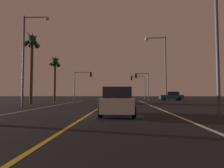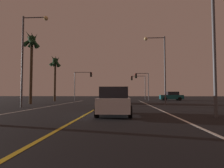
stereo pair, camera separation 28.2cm
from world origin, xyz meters
TOP-DOWN VIEW (x-y plane):
  - lane_edge_right at (5.31, 15.18)m, footprint 0.16×42.36m
  - lane_edge_left at (-5.31, 15.18)m, footprint 0.16×42.36m
  - lane_center_divider at (0.00, 15.18)m, footprint 0.16×42.36m
  - car_crossing_side at (11.65, 37.76)m, footprint 4.30×2.02m
  - car_lead_same_lane at (1.82, 11.94)m, footprint 2.02×4.30m
  - car_ahead_far at (1.76, 25.82)m, footprint 2.02×4.30m
  - traffic_light_near_right at (5.88, 36.86)m, footprint 2.65×0.36m
  - traffic_light_near_left at (-5.46, 36.86)m, footprint 3.52×0.36m
  - traffic_light_far_right at (5.59, 42.36)m, footprint 3.21×0.36m
  - street_lamp_right_near at (7.06, 11.14)m, footprint 1.92×0.44m
  - street_lamp_left_mid at (-6.89, 18.11)m, footprint 2.58×0.44m
  - street_lamp_right_far at (6.86, 23.82)m, footprint 2.60×0.44m
  - palm_tree_left_mid at (-9.30, 23.63)m, footprint 2.25×2.28m
  - palm_tree_left_far at (-9.55, 32.79)m, footprint 2.22×2.12m

SIDE VIEW (x-z plane):
  - lane_edge_right at x=5.31m, z-range 0.00..0.01m
  - lane_edge_left at x=-5.31m, z-range 0.00..0.01m
  - lane_center_divider at x=0.00m, z-range 0.00..0.01m
  - car_crossing_side at x=11.65m, z-range -0.03..1.67m
  - car_lead_same_lane at x=1.82m, z-range -0.03..1.67m
  - car_ahead_far at x=1.76m, z-range -0.03..1.67m
  - traffic_light_near_right at x=5.88m, z-range 1.26..6.49m
  - traffic_light_far_right at x=5.59m, z-range 1.28..6.50m
  - traffic_light_near_left at x=-5.46m, z-range 1.36..6.88m
  - street_lamp_right_far at x=6.86m, z-range 1.13..9.49m
  - street_lamp_right_near at x=7.06m, z-range 1.09..9.88m
  - street_lamp_left_mid at x=-6.89m, z-range 1.15..10.07m
  - palm_tree_left_far at x=-9.55m, z-range 2.33..10.42m
  - palm_tree_left_mid at x=-9.30m, z-range 2.72..11.98m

